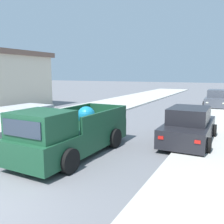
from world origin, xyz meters
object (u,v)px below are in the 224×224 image
Objects in this scene: car_left_near at (189,126)px; car_left_mid at (26,125)px; pickup_truck at (70,134)px; car_right_near at (217,99)px.

car_left_near and car_left_mid have the same top height.
car_left_mid is (-2.90, 0.74, -0.07)m from pickup_truck.
pickup_truck reaches higher than car_left_near.
pickup_truck is 1.22× the size of car_right_near.
pickup_truck is at bearing -14.25° from car_left_mid.
pickup_truck reaches higher than car_left_mid.
car_right_near is at bearing 89.18° from car_left_near.
car_right_near is at bearing 66.96° from car_left_mid.
pickup_truck is 3.00m from car_left_mid.
pickup_truck is 1.23× the size of car_left_near.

